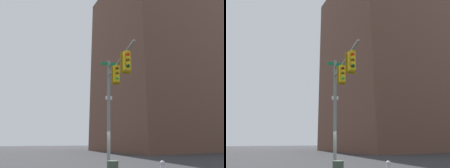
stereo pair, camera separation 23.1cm
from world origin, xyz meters
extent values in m
cylinder|color=slate|center=(0.40, -0.05, 3.72)|extent=(0.21, 0.21, 7.44)
cylinder|color=slate|center=(1.12, 2.46, 6.30)|extent=(1.55, 5.04, 0.12)
cylinder|color=slate|center=(0.66, 0.85, 5.85)|extent=(0.37, 1.02, 0.75)
cube|color=#0F6B33|center=(0.40, -0.05, 7.19)|extent=(1.08, 0.34, 0.24)
cube|color=#0F6B33|center=(0.40, -0.05, 6.89)|extent=(0.25, 0.78, 0.24)
cube|color=white|center=(0.40, -0.05, 4.72)|extent=(0.44, 0.15, 0.24)
cube|color=gold|center=(0.96, 1.88, 5.74)|extent=(0.42, 0.42, 1.00)
cube|color=#7D640C|center=(0.90, 1.70, 5.74)|extent=(0.53, 0.19, 1.16)
sphere|color=#470A07|center=(1.01, 2.07, 6.04)|extent=(0.20, 0.20, 0.20)
cylinder|color=gold|center=(1.03, 2.14, 6.13)|extent=(0.23, 0.10, 0.23)
sphere|color=#4C330A|center=(1.01, 2.07, 5.74)|extent=(0.20, 0.20, 0.20)
cylinder|color=gold|center=(1.03, 2.14, 5.83)|extent=(0.23, 0.10, 0.23)
sphere|color=green|center=(1.01, 2.07, 5.44)|extent=(0.20, 0.20, 0.20)
cylinder|color=gold|center=(1.03, 2.14, 5.53)|extent=(0.23, 0.10, 0.23)
cube|color=gold|center=(1.51, 3.80, 5.74)|extent=(0.42, 0.42, 1.00)
cube|color=#7D640C|center=(1.46, 3.62, 5.74)|extent=(0.53, 0.19, 1.16)
sphere|color=red|center=(1.56, 4.00, 6.04)|extent=(0.20, 0.20, 0.20)
cylinder|color=gold|center=(1.58, 4.06, 6.13)|extent=(0.23, 0.10, 0.23)
sphere|color=#4C330A|center=(1.56, 4.00, 5.74)|extent=(0.20, 0.20, 0.20)
cylinder|color=gold|center=(1.58, 4.06, 5.83)|extent=(0.23, 0.10, 0.23)
sphere|color=#0A3819|center=(1.56, 4.00, 5.44)|extent=(0.20, 0.20, 0.20)
cylinder|color=gold|center=(1.58, 4.06, 5.53)|extent=(0.23, 0.10, 0.23)
sphere|color=#B2B2B7|center=(-1.45, 2.72, 0.74)|extent=(0.26, 0.26, 0.26)
cube|color=brown|center=(-26.38, -22.51, 19.50)|extent=(27.69, 21.70, 39.01)
cube|color=brown|center=(-44.23, -26.33, 21.74)|extent=(20.37, 16.35, 43.48)
cube|color=#7A99B2|center=(-38.99, -34.85, 33.04)|extent=(31.62, 25.13, 66.07)
camera|label=1|loc=(6.78, 11.55, 1.84)|focal=32.07mm
camera|label=2|loc=(6.58, 11.66, 1.84)|focal=32.07mm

